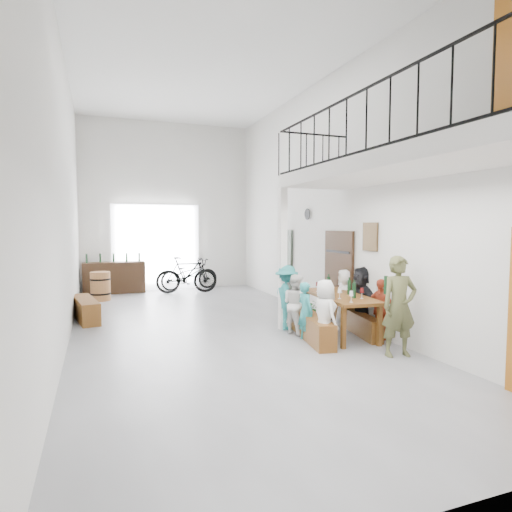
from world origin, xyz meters
name	(u,v)px	position (x,y,z in m)	size (l,w,h in m)	color
floor	(215,329)	(0.00, 0.00, 0.00)	(12.00, 12.00, 0.00)	slate
room_walls	(214,153)	(0.00, 0.00, 3.55)	(12.00, 12.00, 12.00)	silver
gateway_portal	(156,247)	(-0.40, 5.94, 1.40)	(2.80, 0.08, 2.80)	white
right_wall_decor	(385,246)	(2.70, -1.87, 1.74)	(0.07, 8.28, 5.07)	#9B5413
balcony	(399,168)	(1.98, -3.13, 2.96)	(1.52, 5.62, 4.00)	white
tasting_table	(340,299)	(2.14, -1.29, 0.71)	(1.03, 2.08, 0.79)	brown
bench_inner	(310,326)	(1.50, -1.29, 0.23)	(0.32, 2.00, 0.46)	brown
bench_wall	(358,322)	(2.57, -1.25, 0.21)	(0.23, 1.79, 0.41)	brown
tableware	(342,288)	(2.13, -1.34, 0.93)	(0.50, 1.43, 0.35)	black
side_bench	(86,309)	(-2.50, 1.87, 0.24)	(0.37, 1.71, 0.48)	brown
oak_barrel	(100,286)	(-2.16, 4.39, 0.41)	(0.55, 0.55, 0.82)	#9D6735
serving_counter	(114,278)	(-1.75, 5.65, 0.49)	(1.86, 0.52, 0.98)	#321F11
counter_bottles	(114,258)	(-1.75, 5.64, 1.12)	(1.62, 0.13, 0.28)	black
guest_left_a	(325,314)	(1.42, -1.97, 0.60)	(0.58, 0.38, 1.19)	white
guest_left_b	(305,311)	(1.35, -1.37, 0.54)	(0.39, 0.26, 1.08)	teal
guest_left_c	(296,304)	(1.39, -0.87, 0.58)	(0.57, 0.44, 1.17)	white
guest_left_d	(287,297)	(1.38, -0.48, 0.66)	(0.85, 0.49, 1.32)	teal
guest_right_a	(380,309)	(2.69, -1.80, 0.57)	(0.66, 0.28, 1.13)	#A4341C
guest_right_b	(361,299)	(2.70, -1.18, 0.65)	(1.21, 0.38, 1.30)	black
guest_right_c	(345,298)	(2.65, -0.66, 0.60)	(0.58, 0.38, 1.20)	white
host_standing	(399,306)	(2.32, -2.77, 0.81)	(0.59, 0.39, 1.63)	#4F512D
potted_plant	(312,308)	(2.45, 0.42, 0.19)	(0.35, 0.30, 0.39)	#154A19
bicycle_near	(189,274)	(0.62, 5.60, 0.51)	(0.68, 1.95, 1.02)	black
bicycle_far	(187,275)	(0.39, 4.91, 0.57)	(0.54, 1.90, 1.14)	black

